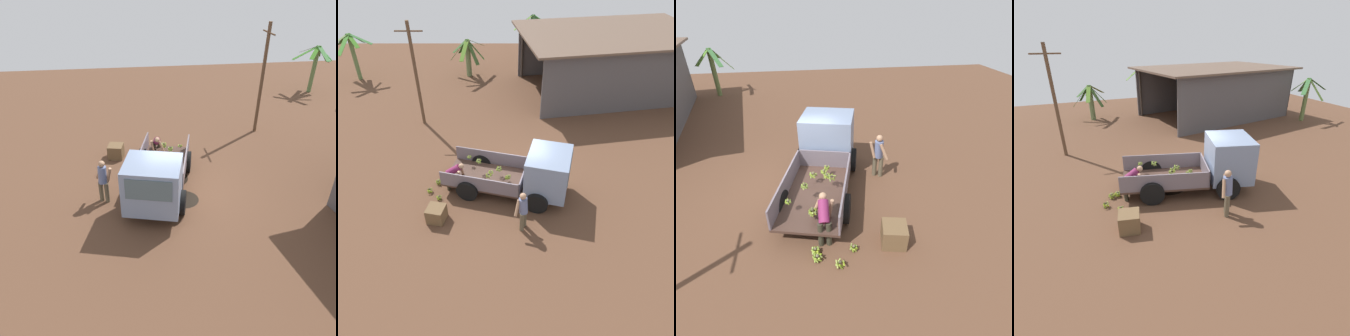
% 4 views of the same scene
% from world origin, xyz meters
% --- Properties ---
extents(ground, '(36.00, 36.00, 0.00)m').
position_xyz_m(ground, '(0.00, 0.00, 0.00)').
color(ground, brown).
extents(mud_patch_0, '(1.04, 1.04, 0.01)m').
position_xyz_m(mud_patch_0, '(0.60, 0.10, 0.00)').
color(mud_patch_0, black).
rests_on(mud_patch_0, ground).
extents(mud_patch_1, '(1.45, 1.45, 0.01)m').
position_xyz_m(mud_patch_1, '(-0.87, -0.24, 0.00)').
color(mud_patch_1, black).
rests_on(mud_patch_1, ground).
extents(cargo_truck, '(5.14, 2.97, 2.04)m').
position_xyz_m(cargo_truck, '(0.85, -0.97, 1.07)').
color(cargo_truck, '#432D25').
rests_on(cargo_truck, ground).
extents(warehouse_shed, '(11.56, 8.59, 3.53)m').
position_xyz_m(warehouse_shed, '(6.35, 8.97, 2.57)').
color(warehouse_shed, '#514D4F').
rests_on(warehouse_shed, ground).
extents(utility_pole, '(1.28, 0.16, 5.18)m').
position_xyz_m(utility_pole, '(-4.68, 4.67, 2.69)').
color(utility_pole, brown).
rests_on(utility_pole, ground).
extents(banana_palm_0, '(2.34, 2.81, 2.44)m').
position_xyz_m(banana_palm_0, '(-2.82, 11.05, 1.31)').
color(banana_palm_0, '#6A804F').
rests_on(banana_palm_0, ground).
extents(banana_palm_1, '(2.77, 2.46, 2.95)m').
position_xyz_m(banana_palm_1, '(11.23, 5.26, 1.58)').
color(banana_palm_1, olive).
rests_on(banana_palm_1, ground).
extents(banana_palm_2, '(2.57, 2.17, 3.29)m').
position_xyz_m(banana_palm_2, '(1.60, 13.78, 1.75)').
color(banana_palm_2, '#3F5F33').
rests_on(banana_palm_2, ground).
extents(person_foreground_visitor, '(0.55, 0.65, 1.64)m').
position_xyz_m(person_foreground_visitor, '(0.29, -2.73, 0.91)').
color(person_foreground_visitor, brown).
rests_on(person_foreground_visitor, ground).
extents(person_worker_loading, '(0.77, 0.62, 1.25)m').
position_xyz_m(person_worker_loading, '(-2.39, -0.59, 0.75)').
color(person_worker_loading, '#333124').
rests_on(person_worker_loading, ground).
extents(banana_bunch_on_ground_0, '(0.24, 0.24, 0.19)m').
position_xyz_m(banana_bunch_on_ground_0, '(-2.94, -1.28, 0.10)').
color(banana_bunch_on_ground_0, brown).
rests_on(banana_bunch_on_ground_0, ground).
extents(banana_bunch_on_ground_1, '(0.24, 0.24, 0.21)m').
position_xyz_m(banana_bunch_on_ground_1, '(-3.37, -0.87, 0.12)').
color(banana_bunch_on_ground_1, '#413A2A').
rests_on(banana_bunch_on_ground_1, ground).
extents(banana_bunch_on_ground_2, '(0.23, 0.24, 0.21)m').
position_xyz_m(banana_bunch_on_ground_2, '(-2.88, -0.31, 0.11)').
color(banana_bunch_on_ground_2, brown).
rests_on(banana_bunch_on_ground_2, ground).
extents(banana_bunch_on_ground_3, '(0.27, 0.27, 0.21)m').
position_xyz_m(banana_bunch_on_ground_3, '(-3.10, -0.34, 0.12)').
color(banana_bunch_on_ground_3, brown).
rests_on(banana_bunch_on_ground_3, ground).
extents(wooden_crate_0, '(0.74, 0.74, 0.60)m').
position_xyz_m(wooden_crate_0, '(-2.83, -2.35, 0.30)').
color(wooden_crate_0, brown).
rests_on(wooden_crate_0, ground).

